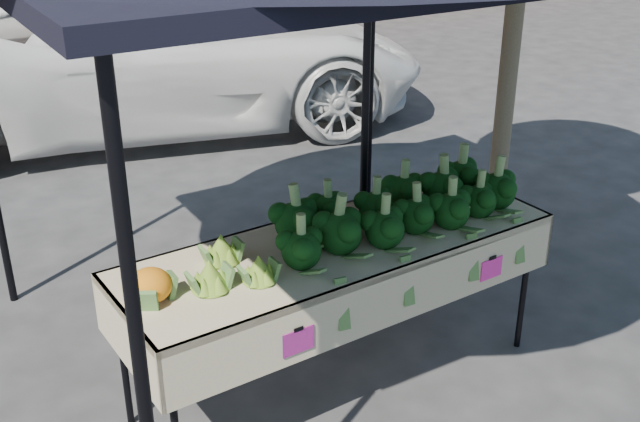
# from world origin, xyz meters

# --- Properties ---
(ground) EXTENTS (90.00, 90.00, 0.00)m
(ground) POSITION_xyz_m (0.00, 0.00, 0.00)
(ground) COLOR #2A2A2D
(table) EXTENTS (2.43, 0.91, 0.90)m
(table) POSITION_xyz_m (-0.16, -0.12, 0.45)
(table) COLOR #C3B68E
(table) RESTS_ON ground
(canopy) EXTENTS (3.16, 3.16, 2.74)m
(canopy) POSITION_xyz_m (-0.12, 0.33, 1.37)
(canopy) COLOR black
(canopy) RESTS_ON ground
(broccoli_heap) EXTENTS (1.55, 0.58, 0.27)m
(broccoli_heap) POSITION_xyz_m (0.20, -0.09, 1.04)
(broccoli_heap) COLOR black
(broccoli_heap) RESTS_ON table
(romanesco_cluster) EXTENTS (0.44, 0.48, 0.21)m
(romanesco_cluster) POSITION_xyz_m (-0.83, -0.13, 1.01)
(romanesco_cluster) COLOR #76AB36
(romanesco_cluster) RESTS_ON table
(cauliflower_pair) EXTENTS (0.21, 0.21, 0.19)m
(cauliflower_pair) POSITION_xyz_m (-1.21, -0.17, 0.99)
(cauliflower_pair) COLOR orange
(cauliflower_pair) RESTS_ON table
(street_tree) EXTENTS (1.89, 1.89, 3.73)m
(street_tree) POSITION_xyz_m (1.67, 0.62, 1.87)
(street_tree) COLOR #1E4C14
(street_tree) RESTS_ON ground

